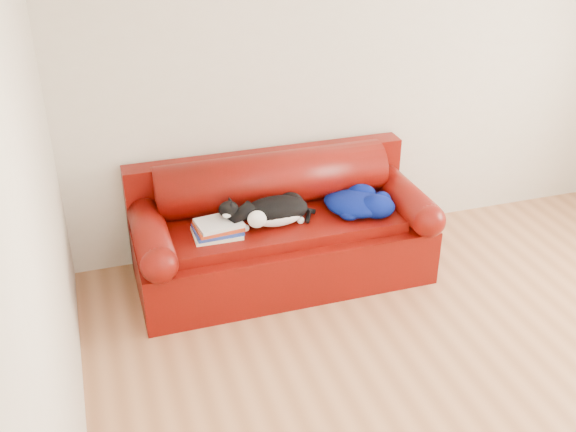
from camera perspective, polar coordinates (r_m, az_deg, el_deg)
The scene contains 7 objects.
ground at distance 4.27m, azimuth 16.08°, elevation -13.68°, with size 4.50×4.50×0.00m, color #99613D.
room_shell at distance 3.51m, azimuth 21.27°, elevation 7.88°, with size 4.52×4.02×2.61m.
sofa_base at distance 4.92m, azimuth -0.51°, elevation -2.75°, with size 2.10×0.90×0.50m.
sofa_back at distance 4.98m, azimuth -1.36°, elevation 1.63°, with size 2.10×1.01×0.88m.
book_stack at distance 4.57m, azimuth -5.96°, elevation -1.05°, with size 0.33×0.26×0.10m.
cat at distance 4.66m, azimuth -1.06°, elevation 0.37°, with size 0.68×0.40×0.24m.
blanket at distance 4.87m, azimuth 5.93°, elevation 1.17°, with size 0.55×0.55×0.16m.
Camera 1 is at (-2.02, -2.53, 2.79)m, focal length 42.00 mm.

